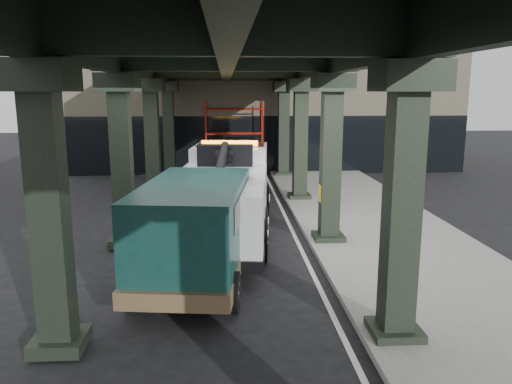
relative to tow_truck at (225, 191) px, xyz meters
name	(u,v)px	position (x,y,z in m)	size (l,w,h in m)	color
ground	(244,268)	(0.50, -3.06, -1.45)	(90.00, 90.00, 0.00)	black
sidewalk	(390,240)	(5.00, -1.06, -1.38)	(5.00, 40.00, 0.15)	gray
lane_stripe	(298,244)	(2.20, -1.06, -1.45)	(0.12, 38.00, 0.01)	silver
viaduct	(226,56)	(0.10, -1.06, 4.01)	(7.40, 32.00, 6.40)	black
building	(264,100)	(2.50, 16.94, 2.55)	(22.00, 10.00, 8.00)	#C6B793
scaffolding	(234,137)	(0.50, 11.59, 0.65)	(3.08, 0.88, 4.00)	#AC1A0D
tow_truck	(225,191)	(0.00, 0.00, 0.00)	(3.37, 9.28, 2.98)	black
towed_van	(197,226)	(-0.66, -3.63, -0.14)	(3.03, 6.24, 2.44)	#103935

